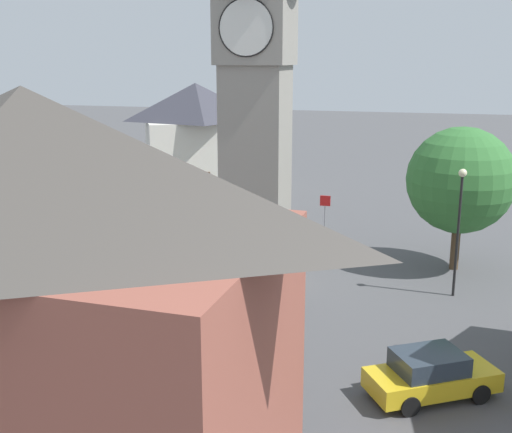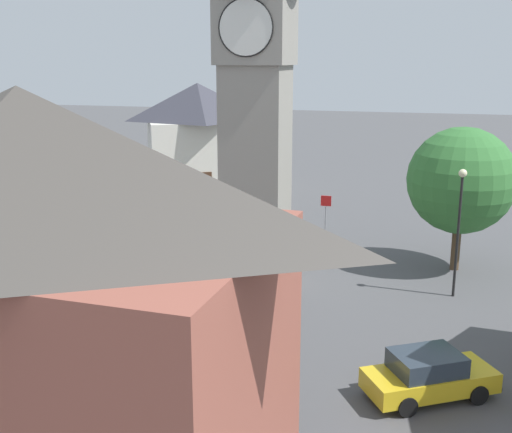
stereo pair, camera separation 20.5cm
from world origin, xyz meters
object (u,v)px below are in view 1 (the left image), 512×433
Objects in this scene: clock_tower at (256,47)px; building_hall_far at (40,302)px; lamp_post at (459,214)px; car_red_corner at (203,205)px; tree at (460,180)px; building_corner_back at (196,137)px; road_sign at (325,211)px; car_silver_kerb at (93,246)px; car_blue_kerb at (431,375)px; pedestrian at (161,286)px.

clock_tower is 1.61× the size of building_hall_far.
car_red_corner is at bearing 145.42° from lamp_post.
building_corner_back is at bearing 142.73° from tree.
road_sign is at bearing 157.84° from tree.
lamp_post is at bearing -44.24° from road_sign.
car_blue_kerb is at bearing -29.25° from car_silver_kerb.
clock_tower is at bearing 131.77° from car_blue_kerb.
car_blue_kerb is 0.76× the size of lamp_post.
building_hall_far is (8.48, -16.92, 4.29)m from car_silver_kerb.
building_hall_far is at bearing -92.15° from clock_tower.
tree is 1.24× the size of lamp_post.
car_blue_kerb is at bearing 39.06° from building_hall_far.
building_corner_back is (-10.02, 18.77, -6.53)m from clock_tower.
pedestrian is (6.19, -5.23, 0.25)m from car_silver_kerb.
tree is at bearing 23.30° from clock_tower.
car_silver_kerb is 0.37× the size of building_hall_far.
pedestrian is (3.83, -15.87, 0.25)m from car_red_corner.
pedestrian reaches higher than car_silver_kerb.
car_red_corner is (2.36, 10.64, 0.00)m from car_silver_kerb.
car_blue_kerb is at bearing -56.88° from building_corner_back.
clock_tower is 6.69× the size of road_sign.
pedestrian is at bearing 158.09° from car_blue_kerb.
tree is (16.09, -7.09, 3.83)m from car_red_corner.
pedestrian is 12.58m from building_hall_far.
car_silver_kerb is 2.54× the size of pedestrian.
lamp_post is at bearing -44.11° from building_corner_back.
lamp_post reaches higher than pedestrian.
clock_tower is 11.07× the size of pedestrian.
lamp_post is at bearing 59.30° from building_hall_far.
clock_tower is 11.63m from lamp_post.
car_blue_kerb is 25.29m from car_red_corner.
clock_tower is 16.48m from car_red_corner.
lamp_post is at bearing 0.72° from clock_tower.
building_corner_back is (-3.29, 7.66, 3.61)m from car_red_corner.
car_silver_kerb is at bearing 150.75° from car_blue_kerb.
clock_tower reaches higher than pedestrian.
clock_tower is 11.98m from tree.
car_red_corner is 9.95m from road_sign.
building_hall_far is at bearing -63.39° from car_silver_kerb.
car_blue_kerb and car_red_corner have the same top height.
building_hall_far reaches higher than tree.
road_sign reaches higher than car_blue_kerb.
car_blue_kerb is 1.02× the size of car_silver_kerb.
tree reaches higher than road_sign.
clock_tower reaches higher than road_sign.
car_blue_kerb is 0.43× the size of building_corner_back.
lamp_post is at bearing 84.14° from car_blue_kerb.
tree is 22.78m from building_hall_far.
lamp_post is (9.84, 16.57, -1.24)m from building_hall_far.
lamp_post is (18.32, -0.35, 3.05)m from car_silver_kerb.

